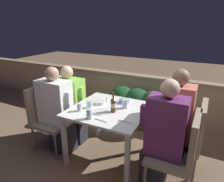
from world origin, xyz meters
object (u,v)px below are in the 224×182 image
at_px(chair_left_far, 60,105).
at_px(chair_right_far, 191,134).
at_px(person_coral_top, 173,121).
at_px(chair_left_near, 46,113).
at_px(person_white_polo, 57,111).
at_px(person_purple_stripe, 163,136).
at_px(person_green_blouse, 71,105).
at_px(chair_right_near, 182,149).
at_px(beer_bottle, 113,104).
at_px(potted_plant, 74,100).

height_order(chair_left_far, chair_right_far, same).
relative_size(chair_left_far, person_coral_top, 0.72).
xyz_separation_m(chair_left_near, chair_left_far, (-0.01, 0.31, 0.00)).
bearing_deg(person_coral_top, chair_right_far, -0.00).
bearing_deg(person_white_polo, person_purple_stripe, -1.03).
distance_m(person_white_polo, person_green_blouse, 0.31).
bearing_deg(chair_left_near, chair_right_near, -0.80).
distance_m(person_white_polo, person_coral_top, 1.57).
relative_size(chair_right_near, person_coral_top, 0.72).
relative_size(person_coral_top, beer_bottle, 4.98).
bearing_deg(chair_right_far, person_purple_stripe, -125.54).
height_order(person_green_blouse, beer_bottle, person_green_blouse).
distance_m(person_purple_stripe, person_coral_top, 0.36).
distance_m(chair_left_near, chair_left_far, 0.31).
xyz_separation_m(chair_left_near, chair_right_far, (1.96, 0.33, 0.00)).
bearing_deg(person_white_polo, chair_right_far, 10.79).
bearing_deg(chair_right_near, person_purple_stripe, -180.00).
bearing_deg(beer_bottle, person_purple_stripe, -9.68).
relative_size(chair_left_near, person_coral_top, 0.72).
xyz_separation_m(person_purple_stripe, beer_bottle, (-0.65, 0.11, 0.20)).
xyz_separation_m(chair_right_near, chair_right_far, (0.04, 0.36, 0.00)).
relative_size(chair_left_far, chair_right_far, 1.00).
xyz_separation_m(person_white_polo, chair_right_near, (1.70, -0.03, -0.08)).
height_order(person_green_blouse, chair_right_near, person_green_blouse).
bearing_deg(person_green_blouse, beer_bottle, -14.89).
bearing_deg(person_green_blouse, person_coral_top, 0.88).
relative_size(chair_left_near, person_green_blouse, 0.79).
xyz_separation_m(person_green_blouse, person_coral_top, (1.54, 0.02, 0.07)).
height_order(chair_left_near, chair_left_far, same).
height_order(chair_right_near, chair_right_far, same).
xyz_separation_m(person_white_polo, chair_right_far, (1.75, 0.33, -0.08)).
height_order(person_white_polo, person_green_blouse, person_white_polo).
bearing_deg(chair_left_far, potted_plant, 106.12).
xyz_separation_m(chair_left_near, person_white_polo, (0.21, -0.00, 0.08)).
height_order(person_white_polo, potted_plant, person_white_polo).
bearing_deg(person_coral_top, chair_left_far, -179.23).
distance_m(chair_right_near, person_coral_top, 0.42).
bearing_deg(potted_plant, person_purple_stripe, -25.51).
bearing_deg(chair_left_near, person_white_polo, -0.00).
xyz_separation_m(chair_left_near, beer_bottle, (1.06, 0.08, 0.30)).
relative_size(chair_left_near, potted_plant, 1.38).
height_order(person_green_blouse, potted_plant, person_green_blouse).
relative_size(person_white_polo, chair_right_near, 1.32).
relative_size(chair_right_near, potted_plant, 1.38).
xyz_separation_m(chair_left_far, person_green_blouse, (0.22, 0.00, 0.05)).
bearing_deg(chair_right_far, chair_right_near, -96.95).
height_order(chair_right_near, person_purple_stripe, person_purple_stripe).
bearing_deg(chair_right_far, chair_left_near, -170.37).
bearing_deg(beer_bottle, potted_plant, 147.38).
distance_m(chair_right_far, beer_bottle, 0.99).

